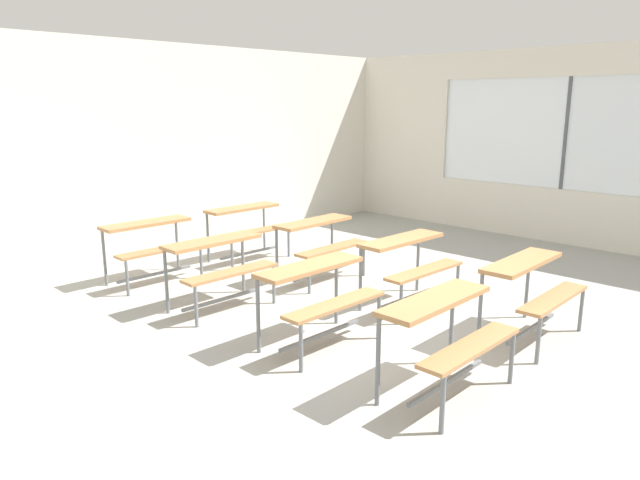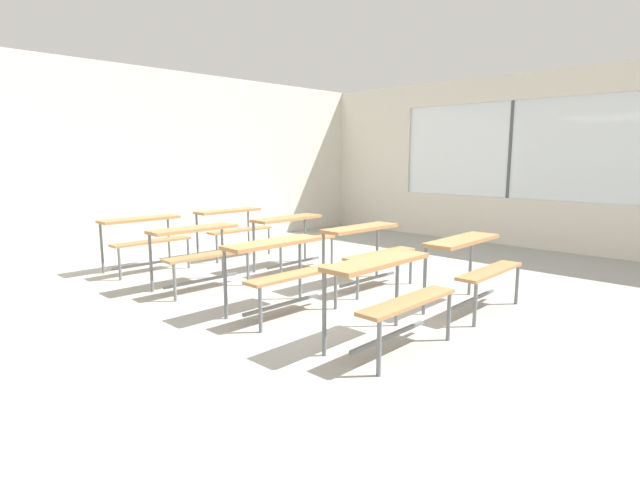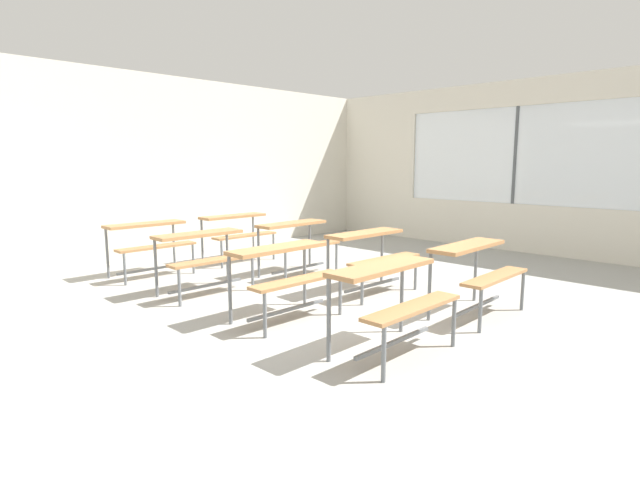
# 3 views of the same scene
# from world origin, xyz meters

# --- Properties ---
(ground) EXTENTS (10.00, 9.00, 0.05)m
(ground) POSITION_xyz_m (0.00, 0.00, -0.03)
(ground) COLOR #9E9E99
(wall_back) EXTENTS (10.00, 0.12, 3.00)m
(wall_back) POSITION_xyz_m (0.00, 4.50, 1.50)
(wall_back) COLOR silver
(wall_back) RESTS_ON ground
(wall_right) EXTENTS (0.12, 9.00, 3.00)m
(wall_right) POSITION_xyz_m (5.00, -0.13, 1.45)
(wall_right) COLOR silver
(wall_right) RESTS_ON ground
(desk_bench_r0c0) EXTENTS (1.10, 0.59, 0.74)m
(desk_bench_r0c0) POSITION_xyz_m (-0.52, -0.91, 0.56)
(desk_bench_r0c0) COLOR #A87547
(desk_bench_r0c0) RESTS_ON ground
(desk_bench_r0c1) EXTENTS (1.11, 0.61, 0.74)m
(desk_bench_r0c1) POSITION_xyz_m (0.96, -0.90, 0.56)
(desk_bench_r0c1) COLOR #A87547
(desk_bench_r0c1) RESTS_ON ground
(desk_bench_r1c0) EXTENTS (1.11, 0.61, 0.74)m
(desk_bench_r1c0) POSITION_xyz_m (-0.53, 0.42, 0.56)
(desk_bench_r1c0) COLOR #A87547
(desk_bench_r1c0) RESTS_ON ground
(desk_bench_r1c1) EXTENTS (1.12, 0.63, 0.74)m
(desk_bench_r1c1) POSITION_xyz_m (0.91, 0.45, 0.56)
(desk_bench_r1c1) COLOR #A87547
(desk_bench_r1c1) RESTS_ON ground
(desk_bench_r2c0) EXTENTS (1.11, 0.62, 0.74)m
(desk_bench_r2c0) POSITION_xyz_m (-0.56, 1.87, 0.56)
(desk_bench_r2c0) COLOR #A87547
(desk_bench_r2c0) RESTS_ON ground
(desk_bench_r2c1) EXTENTS (1.11, 0.60, 0.74)m
(desk_bench_r2c1) POSITION_xyz_m (0.93, 1.81, 0.56)
(desk_bench_r2c1) COLOR #A87547
(desk_bench_r2c1) RESTS_ON ground
(desk_bench_r3c0) EXTENTS (1.11, 0.61, 0.74)m
(desk_bench_r3c0) POSITION_xyz_m (-0.56, 3.24, 0.56)
(desk_bench_r3c0) COLOR #A87547
(desk_bench_r3c0) RESTS_ON ground
(desk_bench_r3c1) EXTENTS (1.11, 0.61, 0.74)m
(desk_bench_r3c1) POSITION_xyz_m (0.93, 3.22, 0.56)
(desk_bench_r3c1) COLOR #A87547
(desk_bench_r3c1) RESTS_ON ground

